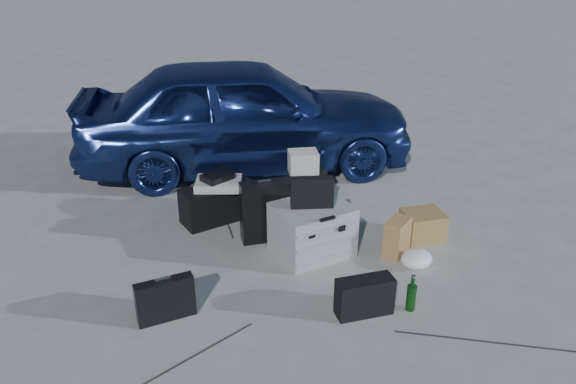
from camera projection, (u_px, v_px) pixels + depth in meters
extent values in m
plane|color=#A1A09C|center=(317.00, 286.00, 4.55)|extent=(60.00, 60.00, 0.00)
imported|color=navy|center=(245.00, 113.00, 6.59)|extent=(4.15, 2.57, 1.32)
cube|color=#A5A7AA|center=(312.00, 229.00, 4.94)|extent=(0.67, 0.56, 0.46)
cube|color=black|center=(312.00, 192.00, 4.77)|extent=(0.37, 0.21, 0.27)
cube|color=black|center=(165.00, 300.00, 4.10)|extent=(0.43, 0.10, 0.33)
cube|color=black|center=(265.00, 211.00, 5.12)|extent=(0.47, 0.23, 0.58)
cube|color=black|center=(304.00, 199.00, 5.40)|extent=(0.48, 0.28, 0.54)
cube|color=beige|center=(303.00, 162.00, 5.25)|extent=(0.32, 0.28, 0.21)
cube|color=black|center=(218.00, 203.00, 5.53)|extent=(0.75, 0.40, 0.36)
cube|color=beige|center=(219.00, 184.00, 5.42)|extent=(0.53, 0.48, 0.08)
cube|color=black|center=(217.00, 177.00, 5.40)|extent=(0.33, 0.28, 0.06)
cube|color=#A37C47|center=(397.00, 237.00, 4.93)|extent=(0.30, 0.26, 0.34)
cube|color=olive|center=(423.00, 225.00, 5.20)|extent=(0.41, 0.37, 0.27)
ellipsoid|color=white|center=(417.00, 259.00, 4.78)|extent=(0.29, 0.25, 0.16)
cube|color=black|center=(364.00, 296.00, 4.17)|extent=(0.45, 0.22, 0.30)
cylinder|color=black|center=(412.00, 293.00, 4.21)|extent=(0.08, 0.08, 0.29)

